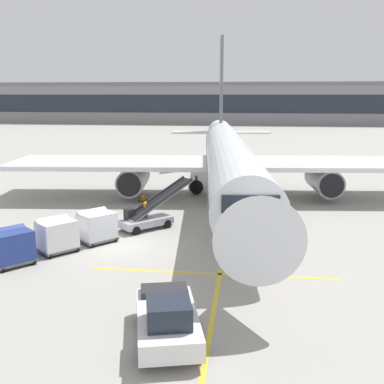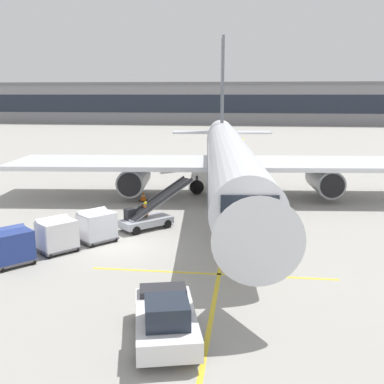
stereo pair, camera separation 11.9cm
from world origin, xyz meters
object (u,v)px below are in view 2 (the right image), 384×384
(belt_loader, at_px, (149,215))
(baggage_cart_third, at_px, (11,246))
(ground_crew_by_loader, at_px, (108,225))
(baggage_cart_lead, at_px, (96,225))
(safety_cone_engine_keepout, at_px, (143,196))
(parked_airplane, at_px, (229,157))
(baggage_cart_second, at_px, (57,234))
(pushback_tug, at_px, (166,319))
(ground_crew_by_carts, at_px, (145,213))

(belt_loader, height_order, baggage_cart_third, belt_loader)
(belt_loader, distance_m, baggage_cart_third, 9.16)
(baggage_cart_third, bearing_deg, belt_loader, 52.92)
(belt_loader, bearing_deg, ground_crew_by_loader, -120.48)
(ground_crew_by_loader, bearing_deg, baggage_cart_lead, -167.69)
(safety_cone_engine_keepout, bearing_deg, ground_crew_by_loader, -88.16)
(parked_airplane, relative_size, belt_loader, 9.89)
(baggage_cart_second, bearing_deg, pushback_tug, -48.20)
(ground_crew_by_carts, bearing_deg, belt_loader, -28.28)
(belt_loader, distance_m, pushback_tug, 14.19)
(parked_airplane, distance_m, belt_loader, 11.43)
(ground_crew_by_carts, height_order, safety_cone_engine_keepout, ground_crew_by_carts)
(belt_loader, distance_m, safety_cone_engine_keepout, 7.97)
(baggage_cart_third, relative_size, ground_crew_by_carts, 1.49)
(baggage_cart_lead, relative_size, baggage_cart_third, 1.00)
(safety_cone_engine_keepout, bearing_deg, baggage_cart_second, -98.42)
(parked_airplane, xyz_separation_m, ground_crew_by_loader, (-6.44, -13.18, -2.35))
(pushback_tug, relative_size, safety_cone_engine_keepout, 6.28)
(baggage_cart_third, distance_m, safety_cone_engine_keepout, 15.37)
(ground_crew_by_loader, bearing_deg, belt_loader, 59.52)
(parked_airplane, bearing_deg, ground_crew_by_carts, -116.00)
(baggage_cart_third, height_order, ground_crew_by_carts, baggage_cart_third)
(safety_cone_engine_keepout, bearing_deg, pushback_tug, -74.92)
(baggage_cart_third, xyz_separation_m, pushback_tug, (9.16, -6.40, -0.17))
(baggage_cart_lead, height_order, pushback_tug, baggage_cart_lead)
(baggage_cart_lead, bearing_deg, ground_crew_by_loader, 12.31)
(belt_loader, distance_m, ground_crew_by_carts, 0.29)
(parked_airplane, height_order, ground_crew_by_loader, parked_airplane)
(baggage_cart_third, relative_size, safety_cone_engine_keepout, 3.41)
(ground_crew_by_loader, bearing_deg, safety_cone_engine_keepout, 91.84)
(parked_airplane, relative_size, baggage_cart_third, 17.75)
(ground_crew_by_loader, xyz_separation_m, ground_crew_by_carts, (1.55, 3.16, 0.00))
(baggage_cart_lead, xyz_separation_m, baggage_cart_second, (-1.61, -1.98, 0.00))
(parked_airplane, xyz_separation_m, pushback_tug, (-1.02, -23.86, -2.52))
(baggage_cart_lead, relative_size, pushback_tug, 0.54)
(baggage_cart_second, bearing_deg, baggage_cart_lead, 50.88)
(baggage_cart_second, xyz_separation_m, ground_crew_by_carts, (3.79, 5.28, -0.00))
(baggage_cart_second, height_order, ground_crew_by_loader, baggage_cart_second)
(baggage_cart_third, distance_m, ground_crew_by_loader, 5.68)
(pushback_tug, height_order, safety_cone_engine_keepout, pushback_tug)
(pushback_tug, height_order, ground_crew_by_loader, pushback_tug)
(baggage_cart_lead, relative_size, safety_cone_engine_keepout, 3.41)
(belt_loader, height_order, baggage_cart_lead, belt_loader)
(belt_loader, bearing_deg, parked_airplane, 65.36)
(safety_cone_engine_keepout, bearing_deg, baggage_cart_third, -102.77)
(ground_crew_by_loader, bearing_deg, baggage_cart_third, -131.16)
(baggage_cart_lead, height_order, baggage_cart_second, same)
(parked_airplane, relative_size, pushback_tug, 9.65)
(baggage_cart_third, bearing_deg, parked_airplane, 59.75)
(baggage_cart_lead, distance_m, baggage_cart_third, 5.17)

